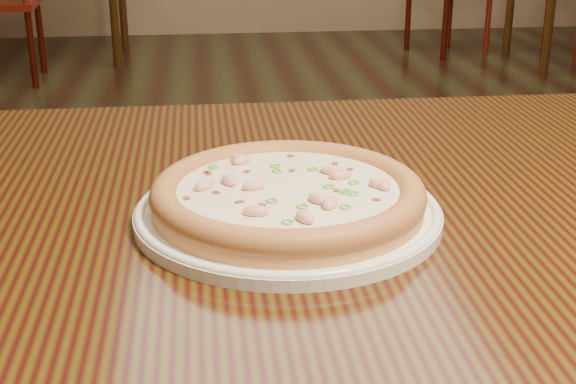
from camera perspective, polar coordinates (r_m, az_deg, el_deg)
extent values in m
cube|color=black|center=(0.88, 7.43, -1.52)|extent=(1.20, 0.80, 0.04)
cylinder|color=white|center=(0.80, 0.00, -1.59)|extent=(0.31, 0.31, 0.01)
torus|color=white|center=(0.80, 0.00, -1.20)|extent=(0.30, 0.30, 0.01)
cylinder|color=tan|center=(0.80, 0.00, -0.60)|extent=(0.27, 0.27, 0.02)
torus|color=#BF7543|center=(0.79, 0.00, 0.00)|extent=(0.27, 0.27, 0.03)
cylinder|color=#F3E5C2|center=(0.79, 0.00, 0.17)|extent=(0.22, 0.22, 0.00)
ellipsoid|color=#F2B29E|center=(0.75, 3.03, -0.79)|extent=(0.02, 0.03, 0.01)
ellipsoid|color=#F2B29E|center=(0.73, -2.29, -1.37)|extent=(0.03, 0.02, 0.01)
ellipsoid|color=#F2B29E|center=(0.83, 3.17, 1.54)|extent=(0.03, 0.02, 0.01)
ellipsoid|color=#F2B29E|center=(0.79, -2.45, 0.46)|extent=(0.03, 0.02, 0.01)
ellipsoid|color=#F2B29E|center=(0.79, -5.97, 0.48)|extent=(0.03, 0.03, 0.01)
ellipsoid|color=#F2B29E|center=(0.80, -4.20, 0.84)|extent=(0.02, 0.03, 0.01)
ellipsoid|color=#F2B29E|center=(0.71, 1.22, -1.79)|extent=(0.02, 0.03, 0.01)
ellipsoid|color=#F2B29E|center=(0.80, 6.77, 0.54)|extent=(0.02, 0.03, 0.01)
ellipsoid|color=#F2B29E|center=(0.76, 2.18, -0.47)|extent=(0.03, 0.03, 0.01)
ellipsoid|color=#F2B29E|center=(0.86, -3.30, 2.29)|extent=(0.03, 0.03, 0.01)
ellipsoid|color=#F2B29E|center=(0.82, 3.76, 1.23)|extent=(0.03, 0.02, 0.01)
ellipsoid|color=#F2B29E|center=(0.86, -3.46, 2.38)|extent=(0.03, 0.03, 0.01)
ellipsoid|color=#F2B29E|center=(0.80, 6.54, 0.58)|extent=(0.03, 0.03, 0.01)
cube|color=maroon|center=(0.88, 0.17, 2.52)|extent=(0.01, 0.01, 0.00)
cube|color=maroon|center=(0.84, 4.41, 1.56)|extent=(0.01, 0.01, 0.00)
cube|color=maroon|center=(0.76, -3.47, -0.78)|extent=(0.01, 0.01, 0.00)
cube|color=maroon|center=(0.77, -7.21, -0.51)|extent=(0.01, 0.01, 0.00)
cube|color=maroon|center=(0.82, 3.75, 1.01)|extent=(0.01, 0.01, 0.00)
cube|color=maroon|center=(0.84, 0.27, 1.48)|extent=(0.01, 0.01, 0.00)
cube|color=maroon|center=(0.78, 3.47, 0.05)|extent=(0.01, 0.01, 0.00)
cube|color=maroon|center=(0.86, 3.36, 1.97)|extent=(0.01, 0.01, 0.00)
cube|color=maroon|center=(0.84, -5.84, 1.35)|extent=(0.01, 0.01, 0.00)
cube|color=maroon|center=(0.78, -5.15, -0.09)|extent=(0.01, 0.01, 0.00)
cube|color=maroon|center=(0.77, 6.30, -0.61)|extent=(0.01, 0.01, 0.00)
cube|color=maroon|center=(0.75, -1.87, -0.99)|extent=(0.01, 0.01, 0.00)
cube|color=maroon|center=(0.83, -5.65, 1.24)|extent=(0.01, 0.01, 0.00)
cube|color=maroon|center=(0.84, -2.95, 1.41)|extent=(0.01, 0.01, 0.00)
torus|color=#5CB035|center=(0.78, 4.66, -0.11)|extent=(0.01, 0.01, 0.00)
torus|color=#5CB035|center=(0.85, -0.89, 1.84)|extent=(0.02, 0.02, 0.00)
torus|color=#5CB035|center=(0.84, 1.78, 1.61)|extent=(0.02, 0.02, 0.00)
torus|color=#5CB035|center=(0.80, -5.82, 0.51)|extent=(0.02, 0.02, 0.00)
torus|color=#5CB035|center=(0.84, 2.58, 1.48)|extent=(0.02, 0.02, 0.00)
torus|color=#5CB035|center=(0.74, 1.01, -1.05)|extent=(0.02, 0.02, 0.00)
torus|color=#5CB035|center=(0.81, 4.69, 0.65)|extent=(0.02, 0.02, 0.00)
torus|color=#5CB035|center=(0.85, -5.29, 1.72)|extent=(0.01, 0.01, 0.00)
torus|color=#5CB035|center=(0.75, 4.06, -1.09)|extent=(0.01, 0.01, 0.00)
torus|color=#5CB035|center=(0.76, -1.17, -0.65)|extent=(0.02, 0.02, 0.00)
torus|color=#5CB035|center=(0.78, 4.19, 0.05)|extent=(0.02, 0.02, 0.00)
torus|color=#5CB035|center=(0.85, -5.35, 1.79)|extent=(0.01, 0.01, 0.00)
torus|color=#5CB035|center=(0.71, -0.03, -2.18)|extent=(0.01, 0.01, 0.00)
torus|color=#5CB035|center=(0.79, 2.93, 0.37)|extent=(0.01, 0.01, 0.00)
torus|color=#5CB035|center=(0.83, -0.79, 1.49)|extent=(0.02, 0.02, 0.00)
torus|color=#5CB035|center=(0.78, 4.13, -0.02)|extent=(0.02, 0.02, 0.00)
cylinder|color=black|center=(4.96, -12.30, 12.72)|extent=(0.05, 0.05, 0.71)
cylinder|color=black|center=(4.86, 18.16, 12.00)|extent=(0.05, 0.05, 0.71)
cylinder|color=#4D0D08|center=(4.92, -17.18, 10.44)|extent=(0.04, 0.04, 0.41)
cylinder|color=#4D0D08|center=(4.58, -17.75, 9.59)|extent=(0.04, 0.04, 0.41)
cylinder|color=#4D0D08|center=(5.40, 14.02, 11.65)|extent=(0.04, 0.04, 0.41)
cylinder|color=#4D0D08|center=(5.65, 11.43, 12.28)|extent=(0.04, 0.04, 0.41)
cylinder|color=#4D0D08|center=(5.15, 11.10, 11.43)|extent=(0.04, 0.04, 0.41)
cylinder|color=#4D0D08|center=(5.42, 8.53, 12.08)|extent=(0.04, 0.04, 0.41)
cylinder|color=#4D0D08|center=(5.70, 17.93, 11.75)|extent=(0.04, 0.04, 0.41)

